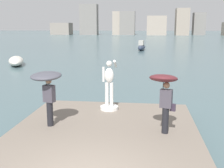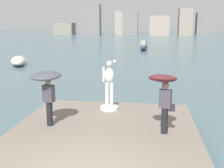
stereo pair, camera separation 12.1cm
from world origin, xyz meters
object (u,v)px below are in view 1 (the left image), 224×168
at_px(onlooker_right, 164,88).
at_px(boat_near, 142,47).
at_px(statue_white_figure, 109,91).
at_px(onlooker_left, 47,83).
at_px(boat_mid, 16,61).

distance_m(onlooker_right, boat_near, 37.24).
distance_m(statue_white_figure, boat_near, 34.79).
height_order(onlooker_right, boat_near, onlooker_right).
bearing_deg(statue_white_figure, onlooker_right, -48.60).
relative_size(statue_white_figure, onlooker_right, 1.04).
xyz_separation_m(onlooker_left, onlooker_right, (4.03, -0.22, -0.03)).
bearing_deg(boat_mid, statue_white_figure, -53.18).
bearing_deg(statue_white_figure, boat_near, 88.84).
relative_size(onlooker_left, boat_mid, 0.39).
bearing_deg(onlooker_left, boat_mid, 118.73).
bearing_deg(onlooker_right, statue_white_figure, 131.40).
bearing_deg(onlooker_right, boat_mid, 127.47).
height_order(boat_near, boat_mid, boat_near).
distance_m(onlooker_right, boat_mid, 22.61).
bearing_deg(boat_near, onlooker_right, -87.81).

